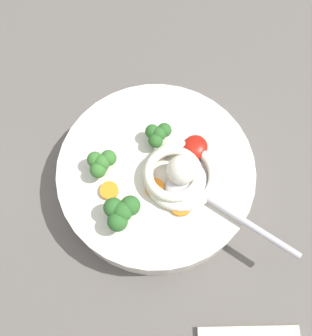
% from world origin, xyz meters
% --- Properties ---
extents(table_slab, '(1.30, 1.30, 0.03)m').
position_xyz_m(table_slab, '(0.00, 0.00, 0.01)').
color(table_slab, '#5B5651').
rests_on(table_slab, ground).
extents(soup_bowl, '(0.25, 0.25, 0.05)m').
position_xyz_m(soup_bowl, '(0.01, -0.03, 0.06)').
color(soup_bowl, silver).
rests_on(soup_bowl, table_slab).
extents(noodle_pile, '(0.10, 0.10, 0.04)m').
position_xyz_m(noodle_pile, '(0.01, -0.00, 0.09)').
color(noodle_pile, silver).
rests_on(noodle_pile, soup_bowl).
extents(soup_spoon, '(0.07, 0.17, 0.02)m').
position_xyz_m(soup_spoon, '(0.02, 0.02, 0.09)').
color(soup_spoon, '#B7B7BC').
rests_on(soup_spoon, soup_bowl).
extents(chili_sauce_dollop, '(0.03, 0.03, 0.02)m').
position_xyz_m(chili_sauce_dollop, '(-0.03, -0.00, 0.09)').
color(chili_sauce_dollop, '#B2190F').
rests_on(chili_sauce_dollop, soup_bowl).
extents(broccoli_floret_beside_noodles, '(0.04, 0.03, 0.03)m').
position_xyz_m(broccoli_floret_beside_noodles, '(-0.02, -0.05, 0.10)').
color(broccoli_floret_beside_noodles, '#7A9E60').
rests_on(broccoli_floret_beside_noodles, soup_bowl).
extents(broccoli_floret_far, '(0.05, 0.04, 0.04)m').
position_xyz_m(broccoli_floret_far, '(0.09, -0.04, 0.10)').
color(broccoli_floret_far, '#7A9E60').
rests_on(broccoli_floret_far, soup_bowl).
extents(broccoli_floret_near_spoon, '(0.04, 0.03, 0.03)m').
position_xyz_m(broccoli_floret_near_spoon, '(0.04, -0.09, 0.10)').
color(broccoli_floret_near_spoon, '#7A9E60').
rests_on(broccoli_floret_near_spoon, soup_bowl).
extents(carrot_slice_front, '(0.02, 0.02, 0.00)m').
position_xyz_m(carrot_slice_front, '(0.04, -0.02, 0.08)').
color(carrot_slice_front, orange).
rests_on(carrot_slice_front, soup_bowl).
extents(carrot_slice_center, '(0.03, 0.03, 0.01)m').
position_xyz_m(carrot_slice_center, '(0.04, 0.02, 0.08)').
color(carrot_slice_center, orange).
rests_on(carrot_slice_center, soup_bowl).
extents(carrot_slice_extra_a, '(0.02, 0.02, 0.01)m').
position_xyz_m(carrot_slice_extra_a, '(0.06, -0.07, 0.08)').
color(carrot_slice_extra_a, orange).
rests_on(carrot_slice_extra_a, soup_bowl).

